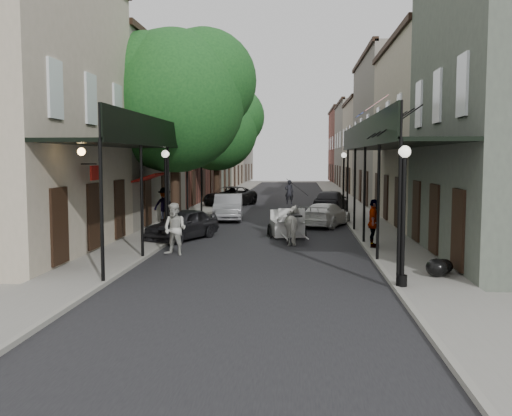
% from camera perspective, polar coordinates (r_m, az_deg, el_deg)
% --- Properties ---
extents(ground, '(140.00, 140.00, 0.00)m').
position_cam_1_polar(ground, '(17.51, -0.25, -6.53)').
color(ground, gray).
rests_on(ground, ground).
extents(road, '(8.00, 90.00, 0.01)m').
position_cam_1_polar(road, '(37.29, 2.18, -0.36)').
color(road, black).
rests_on(road, ground).
extents(sidewalk_left, '(2.20, 90.00, 0.12)m').
position_cam_1_polar(sidewalk_left, '(37.80, -5.42, -0.22)').
color(sidewalk_left, gray).
rests_on(sidewalk_left, ground).
extents(sidewalk_right, '(2.20, 90.00, 0.12)m').
position_cam_1_polar(sidewalk_right, '(37.43, 9.85, -0.33)').
color(sidewalk_right, gray).
rests_on(sidewalk_right, ground).
extents(building_row_left, '(5.00, 80.00, 10.50)m').
position_cam_1_polar(building_row_left, '(48.17, -7.71, 7.06)').
color(building_row_left, '#B6A791').
rests_on(building_row_left, ground).
extents(building_row_right, '(5.00, 80.00, 10.50)m').
position_cam_1_polar(building_row_right, '(47.68, 13.12, 7.00)').
color(building_row_right, slate).
rests_on(building_row_right, ground).
extents(gallery_left, '(2.20, 18.05, 4.88)m').
position_cam_1_polar(gallery_left, '(24.85, -10.10, 6.21)').
color(gallery_left, black).
rests_on(gallery_left, sidewalk_left).
extents(gallery_right, '(2.20, 18.05, 4.88)m').
position_cam_1_polar(gallery_right, '(24.33, 12.47, 6.20)').
color(gallery_right, black).
rests_on(gallery_right, sidewalk_right).
extents(tree_near, '(7.31, 6.80, 9.63)m').
position_cam_1_polar(tree_near, '(27.99, -7.33, 11.10)').
color(tree_near, '#382619').
rests_on(tree_near, sidewalk_left).
extents(tree_far, '(6.45, 6.00, 8.61)m').
position_cam_1_polar(tree_far, '(41.72, -3.48, 8.22)').
color(tree_far, '#382619').
rests_on(tree_far, sidewalk_left).
extents(lamppost_right_near, '(0.32, 0.32, 3.71)m').
position_cam_1_polar(lamppost_right_near, '(15.41, 14.51, -0.56)').
color(lamppost_right_near, black).
rests_on(lamppost_right_near, sidewalk_right).
extents(lamppost_left, '(0.32, 0.32, 3.71)m').
position_cam_1_polar(lamppost_left, '(23.78, -9.00, 1.45)').
color(lamppost_left, black).
rests_on(lamppost_left, sidewalk_left).
extents(lamppost_right_far, '(0.32, 0.32, 3.71)m').
position_cam_1_polar(lamppost_right_far, '(35.23, 8.75, 2.60)').
color(lamppost_right_far, black).
rests_on(lamppost_right_far, sidewalk_right).
extents(horse, '(1.13, 1.95, 1.55)m').
position_cam_1_polar(horse, '(23.26, 3.90, -1.73)').
color(horse, beige).
rests_on(horse, ground).
extents(carriage, '(1.80, 2.46, 2.59)m').
position_cam_1_polar(carriage, '(25.60, 3.03, -0.59)').
color(carriage, black).
rests_on(carriage, ground).
extents(pedestrian_walking, '(1.12, 1.00, 1.89)m').
position_cam_1_polar(pedestrian_walking, '(20.74, -8.11, -2.11)').
color(pedestrian_walking, '#B8B8AD').
rests_on(pedestrian_walking, ground).
extents(pedestrian_sidewalk_left, '(1.21, 0.70, 1.87)m').
position_cam_1_polar(pedestrian_sidewalk_left, '(29.85, -9.12, 0.25)').
color(pedestrian_sidewalk_left, gray).
rests_on(pedestrian_sidewalk_left, sidewalk_left).
extents(pedestrian_sidewalk_right, '(0.61, 1.13, 1.83)m').
position_cam_1_polar(pedestrian_sidewalk_right, '(22.03, 11.67, -1.51)').
color(pedestrian_sidewalk_right, gray).
rests_on(pedestrian_sidewalk_right, sidewalk_right).
extents(car_left_near, '(3.00, 4.23, 1.34)m').
position_cam_1_polar(car_left_near, '(24.60, -7.37, -1.64)').
color(car_left_near, black).
rests_on(car_left_near, ground).
extents(car_left_mid, '(1.92, 4.54, 1.46)m').
position_cam_1_polar(car_left_mid, '(32.22, -2.79, 0.08)').
color(car_left_mid, gray).
rests_on(car_left_mid, ground).
extents(car_left_far, '(3.93, 5.63, 1.43)m').
position_cam_1_polar(car_left_far, '(41.49, -2.59, 1.17)').
color(car_left_far, black).
rests_on(car_left_far, ground).
extents(car_right_near, '(3.03, 4.49, 1.21)m').
position_cam_1_polar(car_right_near, '(29.44, 7.02, -0.66)').
color(car_right_near, white).
rests_on(car_right_near, ground).
extents(car_right_far, '(2.65, 4.80, 1.55)m').
position_cam_1_polar(car_right_far, '(36.26, 7.47, 0.66)').
color(car_right_far, black).
rests_on(car_right_far, ground).
extents(trash_bags, '(0.88, 1.03, 0.53)m').
position_cam_1_polar(trash_bags, '(17.36, 17.88, -5.64)').
color(trash_bags, black).
rests_on(trash_bags, sidewalk_right).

